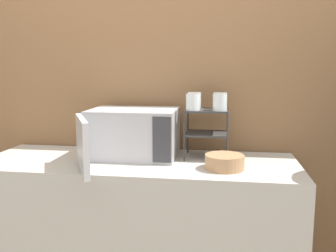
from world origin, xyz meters
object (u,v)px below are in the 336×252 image
(bowl, at_px, (224,162))
(glass_front_right, at_px, (220,102))
(glass_back_left, at_px, (194,100))
(microwave, at_px, (131,134))
(glass_back_right, at_px, (220,100))
(glass_front_left, at_px, (193,102))
(dish_rack, at_px, (207,123))

(bowl, bearing_deg, glass_front_right, 99.98)
(glass_back_left, relative_size, bowl, 0.46)
(microwave, bearing_deg, glass_back_left, 18.57)
(microwave, height_order, glass_back_right, glass_back_right)
(glass_front_left, xyz_separation_m, bowl, (0.19, -0.18, -0.30))
(microwave, height_order, bowl, microwave)
(glass_front_left, bearing_deg, bowl, -44.64)
(microwave, distance_m, glass_front_left, 0.41)
(glass_front_left, relative_size, glass_back_right, 1.00)
(microwave, distance_m, glass_back_left, 0.43)
(dish_rack, xyz_separation_m, glass_back_left, (-0.08, 0.06, 0.13))
(microwave, relative_size, glass_front_right, 7.84)
(dish_rack, height_order, glass_back_right, glass_back_right)
(dish_rack, bearing_deg, microwave, -172.45)
(glass_front_right, xyz_separation_m, glass_back_left, (-0.15, 0.12, 0.00))
(glass_back_left, bearing_deg, microwave, -161.43)
(glass_back_right, height_order, bowl, glass_back_right)
(dish_rack, bearing_deg, bowl, -66.21)
(glass_back_left, bearing_deg, glass_front_right, -38.18)
(dish_rack, height_order, glass_front_left, glass_front_left)
(dish_rack, bearing_deg, glass_back_left, 141.51)
(glass_front_right, relative_size, glass_back_left, 1.00)
(microwave, relative_size, bowl, 3.57)
(bowl, bearing_deg, microwave, 161.35)
(microwave, height_order, glass_front_left, glass_front_left)
(glass_back_right, bearing_deg, microwave, -166.92)
(dish_rack, bearing_deg, glass_back_right, 39.50)
(glass_front_left, bearing_deg, glass_back_left, 90.78)
(glass_front_right, bearing_deg, bowl, -80.02)
(dish_rack, height_order, bowl, dish_rack)
(glass_back_right, distance_m, bowl, 0.43)
(dish_rack, distance_m, glass_front_left, 0.16)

